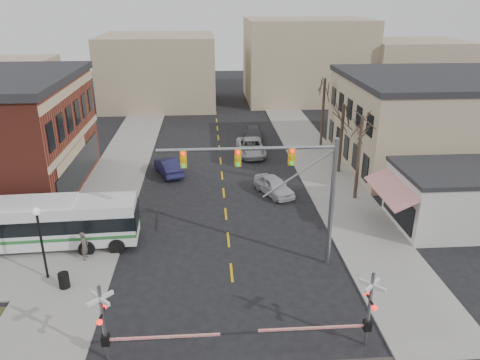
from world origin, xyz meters
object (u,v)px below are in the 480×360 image
street_lamp (39,229)px  trash_bin (64,280)px  transit_bus (38,223)px  car_c (251,147)px  pedestrian_near (84,246)px  pedestrian_far (81,216)px  car_d (253,134)px  rr_crossing_east (360,310)px  traffic_signal_mast (286,177)px  car_b (168,167)px  rr_crossing_west (113,324)px  car_a (274,186)px

street_lamp → trash_bin: bearing=-40.3°
transit_bus → car_c: 23.67m
street_lamp → transit_bus: bearing=111.5°
pedestrian_near → pedestrian_far: bearing=26.0°
pedestrian_near → car_c: bearing=-21.5°
street_lamp → car_d: (14.64, 26.92, -2.58)m
rr_crossing_east → trash_bin: (-14.96, 5.58, -1.40)m
traffic_signal_mast → rr_crossing_east: size_ratio=1.81×
pedestrian_far → car_c: bearing=-14.6°
transit_bus → rr_crossing_east: 20.50m
transit_bus → car_d: 28.27m
rr_crossing_east → car_c: bearing=94.7°
traffic_signal_mast → car_d: (0.80, 26.34, -5.04)m
transit_bus → trash_bin: bearing=-60.3°
transit_bus → car_b: transit_bus is taller
traffic_signal_mast → rr_crossing_west: traffic_signal_mast is taller
car_d → pedestrian_far: pedestrian_far is taller
rr_crossing_east → pedestrian_far: 20.32m
street_lamp → car_d: street_lamp is taller
rr_crossing_west → street_lamp: bearing=127.1°
rr_crossing_east → pedestrian_near: 16.85m
traffic_signal_mast → pedestrian_near: (-12.09, 1.35, -4.71)m
trash_bin → car_b: car_b is taller
pedestrian_near → traffic_signal_mast: bearing=-86.4°
trash_bin → car_d: car_d is taller
car_a → car_b: bearing=126.7°
street_lamp → pedestrian_far: street_lamp is taller
trash_bin → car_b: (4.55, 17.59, 0.20)m
rr_crossing_east → pedestrian_near: bearing=149.4°
car_c → car_d: car_c is taller
trash_bin → car_c: size_ratio=0.16×
rr_crossing_west → car_c: bearing=72.9°
street_lamp → car_a: 18.81m
traffic_signal_mast → car_c: 21.72m
trash_bin → pedestrian_far: bearing=95.8°
trash_bin → car_b: size_ratio=0.19×
transit_bus → pedestrian_near: bearing=-29.2°
trash_bin → pedestrian_far: size_ratio=0.50×
rr_crossing_east → car_c: size_ratio=0.98×
car_c → pedestrian_far: bearing=-132.4°
rr_crossing_west → rr_crossing_east: (11.10, 0.12, 0.00)m
car_c → pedestrian_near: 23.22m
rr_crossing_west → street_lamp: size_ratio=1.26×
rr_crossing_east → car_a: bearing=94.5°
car_b → car_c: size_ratio=0.82×
traffic_signal_mast → car_b: traffic_signal_mast is taller
rr_crossing_west → car_c: (8.74, 28.49, -1.18)m
rr_crossing_east → car_c: 28.49m
street_lamp → pedestrian_near: (1.75, 1.92, -2.25)m
rr_crossing_west → traffic_signal_mast: bearing=40.2°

